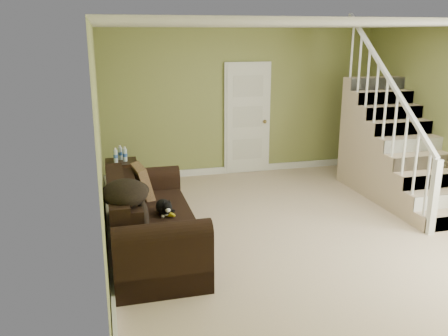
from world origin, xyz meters
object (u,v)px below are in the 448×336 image
cat (164,208)px  side_table (122,178)px  banana (168,214)px  sofa (148,225)px

cat → side_table: bearing=95.2°
cat → banana: size_ratio=2.27×
side_table → banana: size_ratio=3.82×
banana → sofa: bearing=105.5°
cat → banana: (0.03, -0.06, -0.06)m
sofa → banana: (0.22, -0.14, 0.17)m
cat → banana: bearing=-66.9°
side_table → cat: size_ratio=1.68×
sofa → side_table: size_ratio=2.77×
sofa → banana: size_ratio=10.58×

